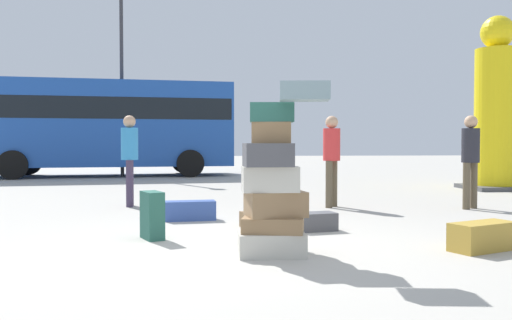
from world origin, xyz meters
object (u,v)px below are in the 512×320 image
person_tourist_with_camera (130,152)px  lamp_post (121,49)px  suitcase_tan_behind_tower (483,236)px  yellow_dummy_statue (496,112)px  suitcase_brown_white_trunk (266,219)px  suitcase_navy_right_side (190,211)px  person_passerby_in_red (471,153)px  person_bearded_onlooker (332,153)px  suitcase_tower (274,185)px  suitcase_teal_left_side (152,215)px  parked_bus (106,122)px  suitcase_charcoal_foreground_near (315,222)px

person_tourist_with_camera → lamp_post: size_ratio=0.25×
suitcase_tan_behind_tower → yellow_dummy_statue: 8.45m
lamp_post → person_tourist_with_camera: bearing=-80.5°
suitcase_brown_white_trunk → suitcase_navy_right_side: suitcase_navy_right_side is taller
person_passerby_in_red → yellow_dummy_statue: yellow_dummy_statue is taller
person_bearded_onlooker → suitcase_tower: bearing=15.4°
suitcase_tan_behind_tower → lamp_post: size_ratio=0.11×
person_tourist_with_camera → yellow_dummy_statue: size_ratio=0.39×
person_bearded_onlooker → person_tourist_with_camera: person_tourist_with_camera is taller
suitcase_teal_left_side → parked_bus: 12.82m
person_bearded_onlooker → lamp_post: bearing=-115.1°
suitcase_teal_left_side → suitcase_navy_right_side: size_ratio=0.76×
person_passerby_in_red → lamp_post: (-7.32, 9.56, 3.29)m
suitcase_charcoal_foreground_near → suitcase_navy_right_side: size_ratio=0.74×
suitcase_navy_right_side → person_bearded_onlooker: (2.44, 1.41, 0.82)m
suitcase_teal_left_side → suitcase_charcoal_foreground_near: 2.08m
person_bearded_onlooker → parked_bus: (-5.59, 9.47, 0.87)m
suitcase_teal_left_side → lamp_post: (-2.18, 12.06, 3.96)m
suitcase_charcoal_foreground_near → person_tourist_with_camera: 4.13m
suitcase_brown_white_trunk → person_tourist_with_camera: size_ratio=0.37×
yellow_dummy_statue → lamp_post: bearing=149.1°
suitcase_charcoal_foreground_near → lamp_post: lamp_post is taller
suitcase_brown_white_trunk → yellow_dummy_statue: size_ratio=0.15×
suitcase_tower → parked_bus: (-4.09, 13.45, 1.11)m
suitcase_charcoal_foreground_near → parked_bus: parked_bus is taller
person_tourist_with_camera → lamp_post: lamp_post is taller
suitcase_navy_right_side → person_tourist_with_camera: bearing=114.4°
parked_bus → lamp_post: 2.51m
suitcase_tan_behind_tower → suitcase_navy_right_side: suitcase_tan_behind_tower is taller
yellow_dummy_statue → person_passerby_in_red: bearing=-123.8°
suitcase_brown_white_trunk → lamp_post: size_ratio=0.09×
suitcase_teal_left_side → suitcase_navy_right_side: 1.60m
suitcase_charcoal_foreground_near → yellow_dummy_statue: bearing=33.0°
suitcase_charcoal_foreground_near → person_passerby_in_red: size_ratio=0.34×
suitcase_brown_white_trunk → parked_bus: 12.47m
suitcase_navy_right_side → suitcase_tower: bearing=-76.9°
suitcase_navy_right_side → parked_bus: size_ratio=0.09×
lamp_post → parked_bus: bearing=148.1°
lamp_post → suitcase_teal_left_side: bearing=-79.8°
suitcase_teal_left_side → suitcase_navy_right_side: suitcase_teal_left_side is taller
suitcase_tower → suitcase_tan_behind_tower: (2.22, 0.03, -0.57)m
suitcase_teal_left_side → person_bearded_onlooker: bearing=22.4°
person_bearded_onlooker → person_tourist_with_camera: 3.59m
suitcase_charcoal_foreground_near → lamp_post: 13.03m
suitcase_tan_behind_tower → suitcase_charcoal_foreground_near: suitcase_tan_behind_tower is taller
suitcase_tower → suitcase_brown_white_trunk: bearing=86.7°
person_bearded_onlooker → person_tourist_with_camera: size_ratio=0.99×
parked_bus → suitcase_brown_white_trunk: bearing=-77.6°
suitcase_tower → suitcase_tan_behind_tower: suitcase_tower is taller
suitcase_tower → suitcase_charcoal_foreground_near: 1.73m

